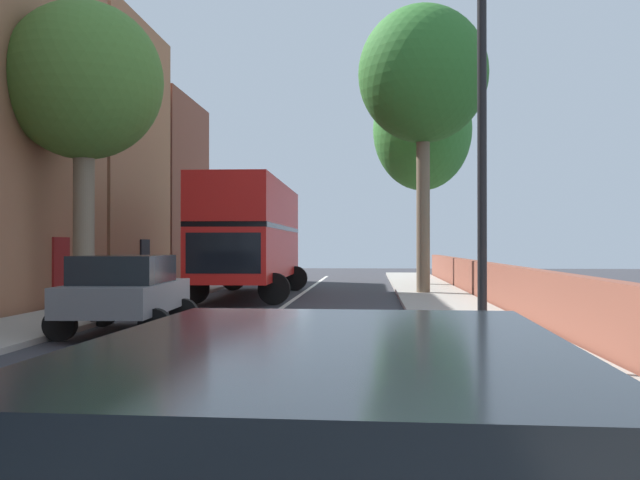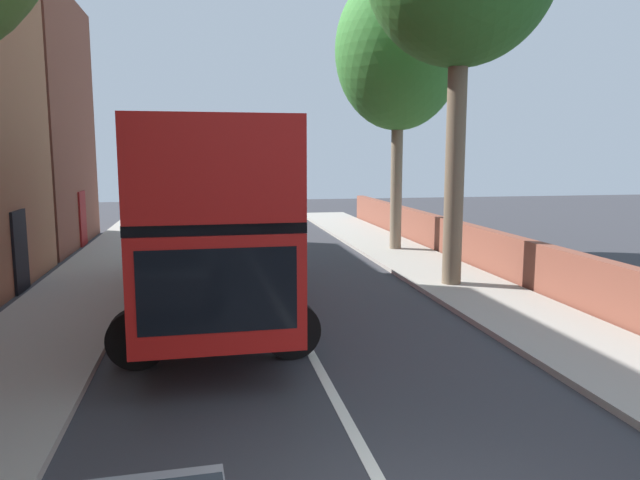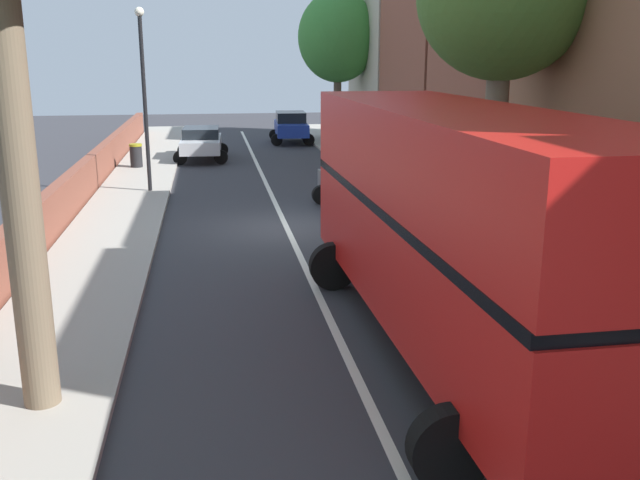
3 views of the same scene
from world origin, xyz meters
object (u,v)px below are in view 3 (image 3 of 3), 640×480
Objects in this scene: street_tree_left_0 at (338,37)px; lamppost_right at (144,86)px; parked_car_grey_left_0 at (358,182)px; double_decker_bus at (454,216)px; parked_car_blue_left_1 at (291,126)px; parked_car_silver_right_2 at (201,141)px; litter_bin_right at (136,155)px.

street_tree_left_0 reaches higher than lamppost_right.
lamppost_right is at bearing -30.40° from parked_car_grey_left_0.
double_decker_bus is 29.73m from parked_car_blue_left_1.
parked_car_grey_left_0 reaches higher than parked_car_silver_right_2.
parked_car_blue_left_1 is 0.97× the size of parked_car_silver_right_2.
lamppost_right is at bearing 77.76° from parked_car_silver_right_2.
parked_car_blue_left_1 is at bearing -9.79° from street_tree_left_0.
parked_car_blue_left_1 reaches higher than litter_bin_right.
parked_car_blue_left_1 reaches higher than parked_car_silver_right_2.
parked_car_blue_left_1 is 11.74m from litter_bin_right.
lamppost_right reaches higher than double_decker_bus.
street_tree_left_0 reaches higher than double_decker_bus.
double_decker_bus is 11.30m from parked_car_grey_left_0.
litter_bin_right is (7.00, -20.92, -1.73)m from double_decker_bus.
lamppost_right is 6.26× the size of litter_bin_right.
parked_car_blue_left_1 is at bearing -91.55° from double_decker_bus.
parked_car_grey_left_0 is 18.50m from parked_car_blue_left_1.
street_tree_left_0 is 1.29× the size of lamppost_right.
street_tree_left_0 is at bearing -123.75° from lamppost_right.
double_decker_bus reaches higher than parked_car_silver_right_2.
street_tree_left_0 is (-3.40, -29.24, 3.44)m from double_decker_bus.
litter_bin_right is at bearing -71.50° from double_decker_bus.
parked_car_grey_left_0 is at bearing 128.68° from litter_bin_right.
lamppost_right is (6.80, -3.99, 2.87)m from parked_car_grey_left_0.
street_tree_left_0 is 8.11× the size of litter_bin_right.
lamppost_right reaches higher than parked_car_grey_left_0.
double_decker_bus is at bearing 108.50° from litter_bin_right.
parked_car_grey_left_0 is 12.48m from litter_bin_right.
street_tree_left_0 is at bearing -96.63° from double_decker_bus.
parked_car_silver_right_2 is 4.38× the size of litter_bin_right.
street_tree_left_0 reaches higher than litter_bin_right.
parked_car_silver_right_2 is (4.20, -23.48, -1.46)m from double_decker_bus.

